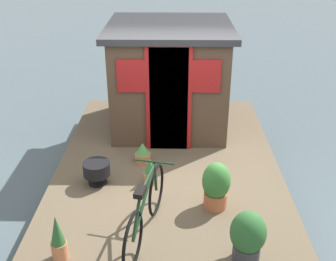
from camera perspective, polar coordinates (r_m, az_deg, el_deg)
The scene contains 10 objects.
ground_plane at distance 6.63m, azimuth 0.03°, elevation -8.13°, with size 60.00×60.00×0.00m, color #4C5B60.
houseboat_deck at distance 6.50m, azimuth 0.03°, elevation -6.50°, with size 5.21×3.38×0.45m.
houseboat_cabin at distance 7.34m, azimuth 0.20°, elevation 7.46°, with size 2.07×2.10×1.83m.
bicycle at distance 4.86m, azimuth -3.11°, elevation -10.95°, with size 1.61×0.52×0.79m.
potted_plant_thyme at distance 4.66m, azimuth 10.90°, elevation -14.08°, with size 0.39×0.39×0.62m.
potted_plant_geranium at distance 6.41m, azimuth -3.48°, elevation -3.13°, with size 0.24×0.24×0.33m.
potted_plant_fern at distance 5.37m, azimuth 6.62°, elevation -7.50°, with size 0.36×0.36×0.65m.
potted_plant_ivy at distance 4.78m, azimuth -14.87°, elevation -14.18°, with size 0.18×0.18×0.57m.
potted_plant_lavender at distance 5.89m, azimuth -2.49°, elevation -5.59°, with size 0.18×0.18×0.41m.
charcoal_grill at distance 5.95m, azimuth -9.78°, elevation -5.28°, with size 0.38×0.38×0.33m.
Camera 1 is at (-5.45, -0.08, 3.77)m, focal length 44.36 mm.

